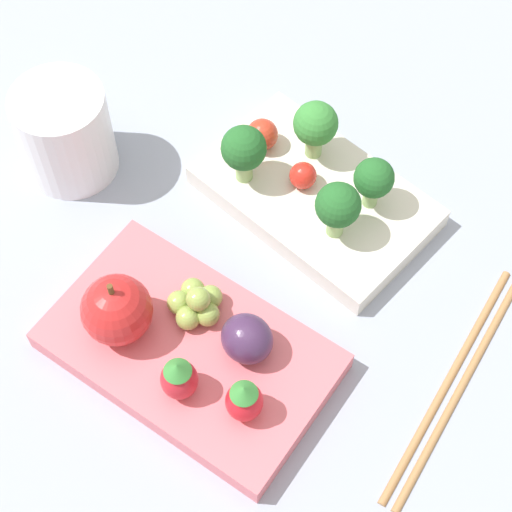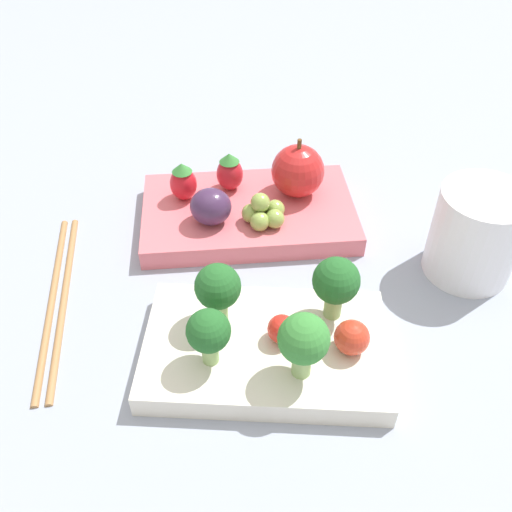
% 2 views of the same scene
% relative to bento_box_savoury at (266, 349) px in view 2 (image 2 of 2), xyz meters
% --- Properties ---
extents(ground_plane, '(4.00, 4.00, 0.00)m').
position_rel_bento_box_savoury_xyz_m(ground_plane, '(0.01, -0.08, -0.01)').
color(ground_plane, '#939EB2').
extents(bento_box_savoury, '(0.18, 0.11, 0.02)m').
position_rel_bento_box_savoury_xyz_m(bento_box_savoury, '(0.00, 0.00, 0.00)').
color(bento_box_savoury, silver).
rests_on(bento_box_savoury, ground_plane).
extents(bento_box_fruit, '(0.22, 0.15, 0.02)m').
position_rel_bento_box_savoury_xyz_m(bento_box_fruit, '(0.02, -0.16, 0.00)').
color(bento_box_fruit, '#DB6670').
rests_on(bento_box_fruit, ground_plane).
extents(broccoli_floret_0, '(0.04, 0.04, 0.05)m').
position_rel_bento_box_savoury_xyz_m(broccoli_floret_0, '(-0.03, 0.03, 0.04)').
color(broccoli_floret_0, '#93B770').
rests_on(broccoli_floret_0, bento_box_savoury).
extents(broccoli_floret_1, '(0.03, 0.03, 0.05)m').
position_rel_bento_box_savoury_xyz_m(broccoli_floret_1, '(0.04, 0.02, 0.04)').
color(broccoli_floret_1, '#93B770').
rests_on(broccoli_floret_1, bento_box_savoury).
extents(broccoli_floret_2, '(0.04, 0.04, 0.05)m').
position_rel_bento_box_savoury_xyz_m(broccoli_floret_2, '(-0.05, -0.03, 0.04)').
color(broccoli_floret_2, '#93B770').
rests_on(broccoli_floret_2, bento_box_savoury).
extents(broccoli_floret_3, '(0.03, 0.03, 0.05)m').
position_rel_bento_box_savoury_xyz_m(broccoli_floret_3, '(0.04, -0.02, 0.04)').
color(broccoli_floret_3, '#93B770').
rests_on(broccoli_floret_3, bento_box_savoury).
extents(cherry_tomato_0, '(0.02, 0.02, 0.02)m').
position_rel_bento_box_savoury_xyz_m(cherry_tomato_0, '(-0.01, -0.00, 0.02)').
color(cherry_tomato_0, red).
rests_on(cherry_tomato_0, bento_box_savoury).
extents(cherry_tomato_1, '(0.03, 0.03, 0.03)m').
position_rel_bento_box_savoury_xyz_m(cherry_tomato_1, '(-0.06, 0.00, 0.02)').
color(cherry_tomato_1, red).
rests_on(cherry_tomato_1, bento_box_savoury).
extents(apple, '(0.05, 0.05, 0.06)m').
position_rel_bento_box_savoury_xyz_m(apple, '(-0.02, -0.19, 0.04)').
color(apple, red).
rests_on(apple, bento_box_fruit).
extents(strawberry_0, '(0.03, 0.03, 0.04)m').
position_rel_bento_box_savoury_xyz_m(strawberry_0, '(0.08, -0.17, 0.03)').
color(strawberry_0, red).
rests_on(strawberry_0, bento_box_fruit).
extents(strawberry_1, '(0.03, 0.03, 0.04)m').
position_rel_bento_box_savoury_xyz_m(strawberry_1, '(0.04, -0.19, 0.03)').
color(strawberry_1, red).
rests_on(strawberry_1, bento_box_fruit).
extents(plum, '(0.04, 0.03, 0.03)m').
position_rel_bento_box_savoury_xyz_m(plum, '(0.05, -0.14, 0.03)').
color(plum, '#42284C').
rests_on(plum, bento_box_fruit).
extents(grape_cluster, '(0.04, 0.04, 0.03)m').
position_rel_bento_box_savoury_xyz_m(grape_cluster, '(0.01, -0.14, 0.02)').
color(grape_cluster, '#8EA84C').
rests_on(grape_cluster, bento_box_fruit).
extents(drinking_cup, '(0.07, 0.07, 0.08)m').
position_rel_bento_box_savoury_xyz_m(drinking_cup, '(-0.17, -0.11, 0.03)').
color(drinking_cup, white).
rests_on(drinking_cup, ground_plane).
extents(chopsticks_pair, '(0.06, 0.21, 0.01)m').
position_rel_bento_box_savoury_xyz_m(chopsticks_pair, '(0.18, -0.05, -0.01)').
color(chopsticks_pair, '#A37547').
rests_on(chopsticks_pair, ground_plane).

